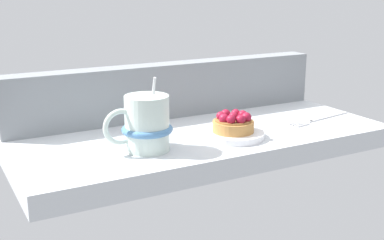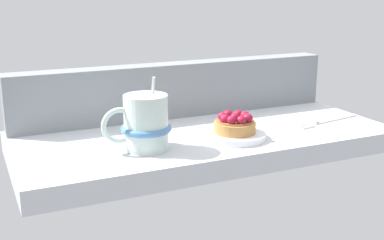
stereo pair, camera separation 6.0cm
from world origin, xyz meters
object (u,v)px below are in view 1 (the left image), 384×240
object	(u,v)px
dessert_plate	(233,135)
coffee_mug	(146,124)
dessert_fork	(320,118)
raspberry_tart	(233,123)

from	to	relation	value
dessert_plate	coffee_mug	bearing A→B (deg)	176.89
dessert_plate	coffee_mug	world-z (taller)	coffee_mug
coffee_mug	dessert_fork	size ratio (longest dim) A/B	0.72
dessert_plate	coffee_mug	size ratio (longest dim) A/B	0.92
coffee_mug	dessert_fork	xyz separation A→B (cm)	(40.44, 1.04, -4.38)
raspberry_tart	coffee_mug	bearing A→B (deg)	176.85
dessert_plate	dessert_fork	xyz separation A→B (cm)	(23.25, 1.97, -0.25)
coffee_mug	dessert_plate	bearing A→B (deg)	-3.11
raspberry_tart	dessert_plate	bearing A→B (deg)	49.88
dessert_fork	coffee_mug	bearing A→B (deg)	-178.53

